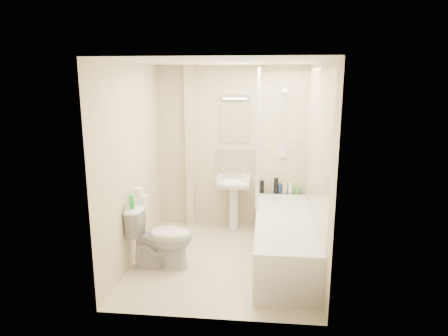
# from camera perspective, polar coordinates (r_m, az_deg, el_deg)

# --- Properties ---
(floor) EXTENTS (2.50, 2.50, 0.00)m
(floor) POSITION_cam_1_polar(r_m,az_deg,el_deg) (5.12, -0.17, -12.99)
(floor) COLOR beige
(floor) RESTS_ON ground
(wall_back) EXTENTS (2.20, 0.02, 2.40)m
(wall_back) POSITION_cam_1_polar(r_m,az_deg,el_deg) (5.94, 1.11, 2.86)
(wall_back) COLOR beige
(wall_back) RESTS_ON ground
(wall_left) EXTENTS (0.02, 2.50, 2.40)m
(wall_left) POSITION_cam_1_polar(r_m,az_deg,el_deg) (4.95, -12.93, 0.52)
(wall_left) COLOR beige
(wall_left) RESTS_ON ground
(wall_right) EXTENTS (0.02, 2.50, 2.40)m
(wall_right) POSITION_cam_1_polar(r_m,az_deg,el_deg) (4.73, 13.19, -0.07)
(wall_right) COLOR beige
(wall_right) RESTS_ON ground
(ceiling) EXTENTS (2.20, 2.50, 0.02)m
(ceiling) POSITION_cam_1_polar(r_m,az_deg,el_deg) (4.61, -0.19, 14.97)
(ceiling) COLOR white
(ceiling) RESTS_ON wall_back
(tile_back) EXTENTS (0.70, 0.01, 1.75)m
(tile_back) POSITION_cam_1_polar(r_m,az_deg,el_deg) (5.88, 8.44, 4.84)
(tile_back) COLOR beige
(tile_back) RESTS_ON wall_back
(tile_right) EXTENTS (0.01, 2.10, 1.75)m
(tile_right) POSITION_cam_1_polar(r_m,az_deg,el_deg) (4.74, 13.10, 2.74)
(tile_right) COLOR beige
(tile_right) RESTS_ON wall_right
(pipe_boxing) EXTENTS (0.12, 0.12, 2.40)m
(pipe_boxing) POSITION_cam_1_polar(r_m,az_deg,el_deg) (5.96, -4.90, 2.86)
(pipe_boxing) COLOR beige
(pipe_boxing) RESTS_ON ground
(splashback) EXTENTS (0.60, 0.02, 0.30)m
(splashback) POSITION_cam_1_polar(r_m,az_deg,el_deg) (5.96, 1.57, 1.23)
(splashback) COLOR beige
(splashback) RESTS_ON wall_back
(mirror) EXTENTS (0.46, 0.01, 0.60)m
(mirror) POSITION_cam_1_polar(r_m,az_deg,el_deg) (5.87, 1.60, 6.49)
(mirror) COLOR white
(mirror) RESTS_ON wall_back
(strip_light) EXTENTS (0.42, 0.07, 0.07)m
(strip_light) POSITION_cam_1_polar(r_m,az_deg,el_deg) (5.82, 1.61, 10.09)
(strip_light) COLOR silver
(strip_light) RESTS_ON wall_back
(bathtub) EXTENTS (0.70, 2.10, 0.55)m
(bathtub) POSITION_cam_1_polar(r_m,az_deg,el_deg) (5.03, 8.56, -9.99)
(bathtub) COLOR white
(bathtub) RESTS_ON ground
(shower_screen) EXTENTS (0.04, 0.92, 1.80)m
(shower_screen) POSITION_cam_1_polar(r_m,az_deg,el_deg) (5.43, 4.93, 4.55)
(shower_screen) COLOR white
(shower_screen) RESTS_ON bathtub
(shower_fixture) EXTENTS (0.10, 0.16, 0.99)m
(shower_fixture) POSITION_cam_1_polar(r_m,az_deg,el_deg) (5.82, 8.48, 5.96)
(shower_fixture) COLOR white
(shower_fixture) RESTS_ON wall_back
(pedestal_sink) EXTENTS (0.48, 0.46, 0.93)m
(pedestal_sink) POSITION_cam_1_polar(r_m,az_deg,el_deg) (5.83, 1.38, -2.89)
(pedestal_sink) COLOR white
(pedestal_sink) RESTS_ON ground
(bottle_black_a) EXTENTS (0.06, 0.06, 0.19)m
(bottle_black_a) POSITION_cam_1_polar(r_m,az_deg,el_deg) (5.95, 5.47, -2.66)
(bottle_black_a) COLOR black
(bottle_black_a) RESTS_ON bathtub
(bottle_black_b) EXTENTS (0.07, 0.07, 0.23)m
(bottle_black_b) POSITION_cam_1_polar(r_m,az_deg,el_deg) (5.95, 7.44, -2.51)
(bottle_black_b) COLOR black
(bottle_black_b) RESTS_ON bathtub
(bottle_blue) EXTENTS (0.05, 0.05, 0.13)m
(bottle_blue) POSITION_cam_1_polar(r_m,az_deg,el_deg) (5.96, 8.00, -2.96)
(bottle_blue) COLOR navy
(bottle_blue) RESTS_ON bathtub
(bottle_cream) EXTENTS (0.07, 0.07, 0.17)m
(bottle_cream) POSITION_cam_1_polar(r_m,az_deg,el_deg) (5.96, 8.67, -2.79)
(bottle_cream) COLOR beige
(bottle_cream) RESTS_ON bathtub
(bottle_white_b) EXTENTS (0.05, 0.05, 0.16)m
(bottle_white_b) POSITION_cam_1_polar(r_m,az_deg,el_deg) (5.97, 9.44, -2.87)
(bottle_white_b) COLOR white
(bottle_white_b) RESTS_ON bathtub
(bottle_green) EXTENTS (0.07, 0.07, 0.10)m
(bottle_green) POSITION_cam_1_polar(r_m,az_deg,el_deg) (5.99, 10.48, -3.17)
(bottle_green) COLOR green
(bottle_green) RESTS_ON bathtub
(toilet) EXTENTS (0.53, 0.81, 0.76)m
(toilet) POSITION_cam_1_polar(r_m,az_deg,el_deg) (4.88, -9.03, -9.59)
(toilet) COLOR white
(toilet) RESTS_ON ground
(toilet_roll_lower) EXTENTS (0.12, 0.12, 0.10)m
(toilet_roll_lower) POSITION_cam_1_polar(r_m,az_deg,el_deg) (4.86, -11.57, -4.38)
(toilet_roll_lower) COLOR white
(toilet_roll_lower) RESTS_ON toilet
(toilet_roll_upper) EXTENTS (0.11, 0.11, 0.09)m
(toilet_roll_upper) POSITION_cam_1_polar(r_m,az_deg,el_deg) (4.84, -12.11, -3.35)
(toilet_roll_upper) COLOR white
(toilet_roll_upper) RESTS_ON toilet_roll_lower
(green_bottle) EXTENTS (0.06, 0.06, 0.16)m
(green_bottle) POSITION_cam_1_polar(r_m,az_deg,el_deg) (4.67, -13.02, -4.75)
(green_bottle) COLOR green
(green_bottle) RESTS_ON toilet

